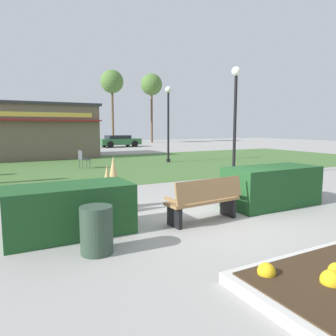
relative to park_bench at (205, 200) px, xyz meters
name	(u,v)px	position (x,y,z in m)	size (l,w,h in m)	color
ground_plane	(217,218)	(0.43, 0.13, -0.48)	(80.00, 80.00, 0.00)	#999691
lawn_patch	(93,166)	(0.43, 10.63, -0.48)	(36.00, 12.00, 0.01)	#446B33
park_bench	(205,200)	(0.00, 0.00, 0.00)	(1.74, 0.66, 0.95)	#9E7547
hedge_left	(70,210)	(-2.67, 0.55, -0.01)	(2.27, 1.10, 0.94)	#1E4C23
hedge_right	(272,186)	(2.33, 0.37, 0.02)	(2.48, 1.10, 1.01)	#1E4C23
ornamental_grass_behind_left	(114,183)	(-1.36, 1.94, 0.18)	(0.54, 0.54, 1.32)	tan
ornamental_grass_behind_right	(108,190)	(-1.62, 1.58, 0.10)	(0.51, 0.51, 1.16)	tan
lamppost_mid	(235,109)	(4.33, 4.25, 2.21)	(0.36, 0.36, 4.29)	black
lamppost_far	(168,115)	(4.80, 10.59, 2.21)	(0.36, 0.36, 4.29)	black
trash_bin	(97,230)	(-2.48, -0.56, -0.10)	(0.52, 0.52, 0.77)	#2D4233
food_kiosk	(13,131)	(-2.95, 17.41, 1.29)	(10.31, 5.48, 3.52)	#6B5B4C
cafe_chair_east	(83,158)	(-0.24, 10.03, 0.05)	(0.52, 0.52, 0.89)	#4C5156
parked_car_center_slot	(56,142)	(0.82, 25.32, 0.16)	(4.21, 2.08, 1.20)	black
parked_car_east_slot	(119,141)	(6.98, 25.32, 0.16)	(4.27, 2.20, 1.20)	#2D6638
tree_left_bg	(152,85)	(14.24, 32.85, 6.99)	(2.80, 2.80, 8.97)	brown
tree_right_bg	(112,82)	(8.74, 32.47, 6.95)	(2.80, 2.80, 8.93)	brown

